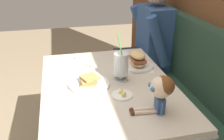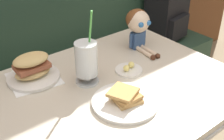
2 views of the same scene
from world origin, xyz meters
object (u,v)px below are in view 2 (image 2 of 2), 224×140
Objects in this scene: toast_plate at (125,100)px; seated_doll at (138,24)px; sandwich_plate at (32,69)px; milkshake_glass at (86,61)px; backpack at (168,11)px; butter_saucer at (129,69)px.

seated_doll reaches higher than toast_plate.
sandwich_plate is at bearing 117.41° from toast_plate.
milkshake_glass is 0.39m from seated_doll.
backpack reaches higher than toast_plate.
sandwich_plate reaches higher than backpack.
butter_saucer is 0.54× the size of seated_doll.
seated_doll is (0.35, 0.31, 0.11)m from toast_plate.
milkshake_glass is at bearing -154.30° from backpack.
butter_saucer is (0.16, 0.17, -0.01)m from toast_plate.
sandwich_plate reaches higher than toast_plate.
backpack is (0.69, 0.41, -0.21)m from seated_doll.
seated_doll is (0.38, 0.10, 0.03)m from milkshake_glass.
butter_saucer is at bearing 45.44° from toast_plate.
seated_doll is at bearing -6.04° from sandwich_plate.
sandwich_plate is 1.89× the size of butter_saucer.
backpack is (0.87, 0.55, -0.09)m from butter_saucer.
toast_plate is at bearing -62.59° from sandwich_plate.
backpack is (1.04, 0.72, -0.10)m from toast_plate.
backpack is at bearing 25.70° from milkshake_glass.
backpack is at bearing 30.70° from seated_doll.
seated_doll reaches higher than butter_saucer.
sandwich_plate is at bearing -164.04° from backpack.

